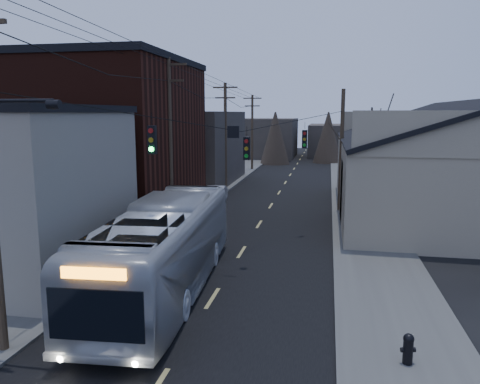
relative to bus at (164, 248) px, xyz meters
The scene contains 14 objects.
road_surface 21.82m from the bus, 84.79° to the left, with size 9.00×110.00×0.02m, color black.
sidewalk_left 22.19m from the bus, 101.80° to the left, with size 4.00×110.00×0.12m, color #474744.
sidewalk_right 23.32m from the bus, 68.63° to the left, with size 4.00×110.00×0.12m, color #474744.
building_clapboard 7.27m from the bus, behind, with size 8.00×8.00×7.00m, color gray.
building_brick 14.52m from the bus, 124.54° to the left, with size 10.00×12.00×10.00m, color black.
building_left_far 28.72m from the bus, 105.22° to the left, with size 9.00×14.00×7.00m, color #38322C.
warehouse 22.42m from the bus, 48.05° to the left, with size 16.16×20.60×7.73m.
building_far_left 56.82m from the bus, 94.06° to the left, with size 10.00×12.00×6.00m, color #38322C.
building_far_right 62.31m from the bus, 81.72° to the left, with size 12.00×14.00×5.00m, color #38322C.
bare_tree 14.53m from the bus, 53.99° to the left, with size 0.40×0.40×7.20m, color black.
utility_lines 16.16m from the bus, 94.13° to the left, with size 11.24×45.28×10.50m.
bus is the anchor object (origin of this frame).
parked_car 18.01m from the bus, 97.44° to the left, with size 1.39×3.98×1.31m, color #A6A7AE.
fire_hydrant 9.38m from the bus, 25.67° to the right, with size 0.42×0.30×0.87m.
Camera 1 is at (4.10, -8.16, 6.89)m, focal length 35.00 mm.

